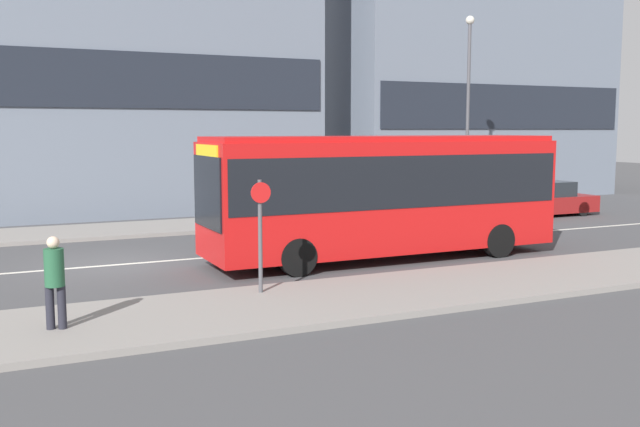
# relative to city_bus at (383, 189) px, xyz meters

# --- Properties ---
(ground_plane) EXTENTS (120.00, 120.00, 0.00)m
(ground_plane) POSITION_rel_city_bus_xyz_m (-6.88, 2.25, -1.97)
(ground_plane) COLOR #444447
(sidewalk_near) EXTENTS (44.00, 3.50, 0.13)m
(sidewalk_near) POSITION_rel_city_bus_xyz_m (-6.88, -4.00, -1.91)
(sidewalk_near) COLOR gray
(sidewalk_near) RESTS_ON ground_plane
(sidewalk_far) EXTENTS (44.00, 3.50, 0.13)m
(sidewalk_far) POSITION_rel_city_bus_xyz_m (-6.88, 8.50, -1.91)
(sidewalk_far) COLOR gray
(sidewalk_far) RESTS_ON ground_plane
(lane_centerline) EXTENTS (41.80, 0.16, 0.01)m
(lane_centerline) POSITION_rel_city_bus_xyz_m (-6.88, 2.25, -1.97)
(lane_centerline) COLOR silver
(lane_centerline) RESTS_ON ground_plane
(apartment_block_right_tower) EXTENTS (15.41, 6.78, 17.20)m
(apartment_block_right_tower) POSITION_rel_city_bus_xyz_m (14.04, 15.10, 6.63)
(apartment_block_right_tower) COLOR slate
(apartment_block_right_tower) RESTS_ON ground_plane
(city_bus) EXTENTS (10.07, 2.62, 3.43)m
(city_bus) POSITION_rel_city_bus_xyz_m (0.00, 0.00, 0.00)
(city_bus) COLOR red
(city_bus) RESTS_ON ground_plane
(parked_car_0) EXTENTS (4.59, 1.70, 1.35)m
(parked_car_0) POSITION_rel_city_bus_xyz_m (5.71, 5.47, -1.33)
(parked_car_0) COLOR black
(parked_car_0) RESTS_ON ground_plane
(parked_car_1) EXTENTS (4.66, 1.80, 1.44)m
(parked_car_1) POSITION_rel_city_bus_xyz_m (11.08, 5.83, -1.30)
(parked_car_1) COLOR maroon
(parked_car_1) RESTS_ON ground_plane
(pedestrian_near_stop) EXTENTS (0.34, 0.34, 1.65)m
(pedestrian_near_stop) POSITION_rel_city_bus_xyz_m (-8.98, -4.08, -0.91)
(pedestrian_near_stop) COLOR #23232D
(pedestrian_near_stop) RESTS_ON sidewalk_near
(bus_stop_sign) EXTENTS (0.44, 0.12, 2.43)m
(bus_stop_sign) POSITION_rel_city_bus_xyz_m (-4.73, -2.96, -0.41)
(bus_stop_sign) COLOR #4C4C51
(bus_stop_sign) RESTS_ON sidewalk_near
(street_lamp) EXTENTS (0.36, 0.36, 8.12)m
(street_lamp) POSITION_rel_city_bus_xyz_m (8.37, 7.44, 3.01)
(street_lamp) COLOR #4C4C51
(street_lamp) RESTS_ON sidewalk_far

